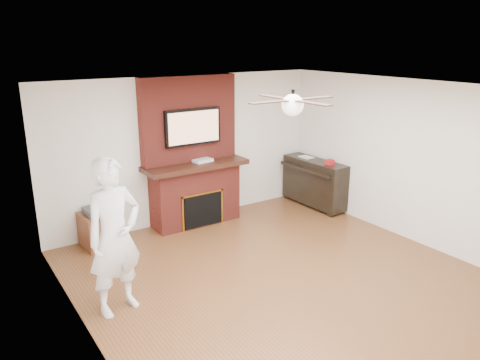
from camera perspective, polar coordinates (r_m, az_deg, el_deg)
room_shell at (r=5.84m, az=6.09°, el=-1.40°), size 5.36×5.86×2.86m
fireplace at (r=7.94m, az=-5.75°, el=1.64°), size 1.78×0.64×2.50m
tv at (r=7.75m, az=-5.74°, el=6.46°), size 1.00×0.08×0.60m
ceiling_fan at (r=5.59m, az=6.43°, el=9.18°), size 1.21×1.21×0.31m
person at (r=5.50m, az=-15.05°, el=-6.70°), size 0.76×0.59×1.85m
side_table at (r=7.52m, az=-16.64°, el=-5.59°), size 0.58×0.58×0.63m
piano at (r=8.94m, az=9.05°, el=-0.20°), size 0.54×1.38×0.98m
cable_box at (r=7.90m, az=-4.56°, el=2.39°), size 0.35×0.23×0.05m
candle_orange at (r=8.03m, az=-5.41°, el=-5.26°), size 0.07×0.07×0.11m
candle_green at (r=8.10m, az=-4.99°, el=-5.13°), size 0.08×0.08×0.09m
candle_cream at (r=8.13m, az=-4.74°, el=-5.02°), size 0.09×0.09×0.09m
candle_blue at (r=8.23m, az=-3.44°, el=-4.79°), size 0.06×0.06×0.07m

